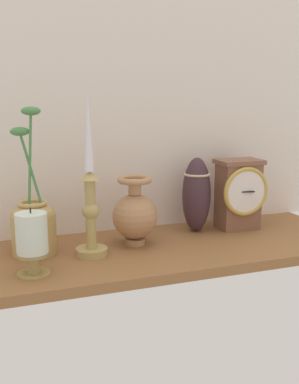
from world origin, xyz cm
name	(u,v)px	position (x,y,z in cm)	size (l,w,h in cm)	color
ground_plane	(165,250)	(0.00, 0.00, -1.20)	(100.00, 36.00, 2.40)	brown
back_wall	(141,112)	(0.00, 18.50, 32.50)	(120.00, 2.00, 65.00)	silver
mantel_clock	(239,193)	(24.87, 6.87, 10.13)	(13.54, 9.58, 19.55)	brown
candlestick_tall_left	(90,202)	(-18.85, -0.97, 12.81)	(7.46, 7.46, 37.81)	tan
brass_vase_bulbous	(135,214)	(-6.72, 3.36, 7.91)	(11.33, 11.33, 17.34)	#AC7A51
brass_vase_jar	(33,223)	(-31.34, 4.66, 7.47)	(10.45, 10.45, 34.49)	tan
pillar_candle_front	(32,240)	(-32.97, -8.40, 7.59)	(7.01, 7.01, 14.52)	#9E874B
tall_ceramic_vase	(196,194)	(12.61, 8.59, 10.40)	(7.78, 7.78, 20.53)	#3B262E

